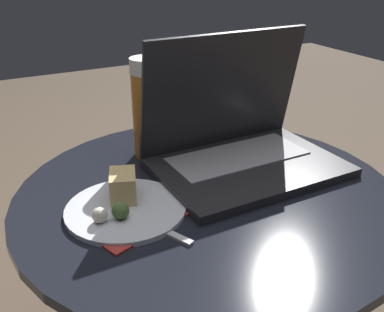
% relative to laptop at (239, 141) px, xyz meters
% --- Properties ---
extents(table, '(0.71, 0.71, 0.52)m').
position_rel_laptop_xyz_m(table, '(-0.11, -0.06, -0.18)').
color(table, black).
rests_on(table, ground_plane).
extents(napkin, '(0.20, 0.17, 0.00)m').
position_rel_laptop_xyz_m(napkin, '(-0.26, -0.09, -0.05)').
color(napkin, '#B7332D').
rests_on(napkin, table).
extents(laptop, '(0.36, 0.25, 0.26)m').
position_rel_laptop_xyz_m(laptop, '(0.00, 0.00, 0.00)').
color(laptop, '#232326').
rests_on(laptop, table).
extents(beer_glass, '(0.06, 0.06, 0.21)m').
position_rel_laptop_xyz_m(beer_glass, '(-0.14, 0.13, 0.05)').
color(beer_glass, '#C6701E').
rests_on(beer_glass, table).
extents(snack_plate, '(0.21, 0.21, 0.06)m').
position_rel_laptop_xyz_m(snack_plate, '(-0.27, -0.06, -0.04)').
color(snack_plate, silver).
rests_on(snack_plate, table).
extents(fork, '(0.09, 0.16, 0.00)m').
position_rel_laptop_xyz_m(fork, '(-0.25, -0.11, -0.05)').
color(fork, silver).
rests_on(fork, table).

